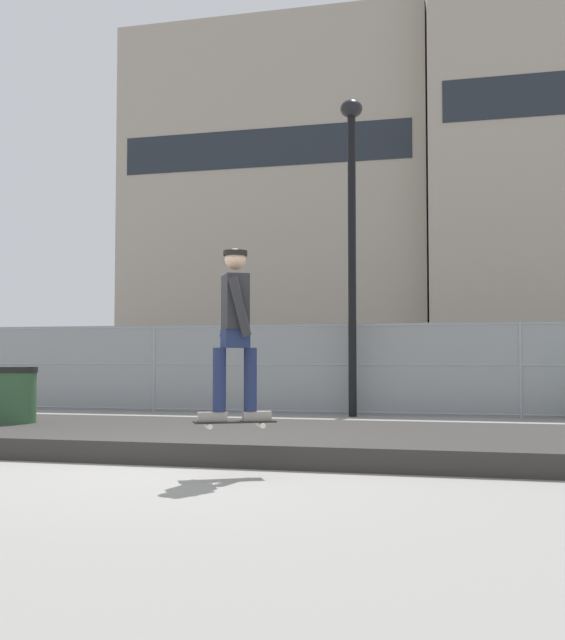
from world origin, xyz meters
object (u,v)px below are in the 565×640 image
object	(u,v)px
parked_car_near	(256,370)
parked_car_mid	(474,371)
skater	(235,323)
street_lamp	(352,216)
skateboard	(235,422)
trash_bin	(16,404)

from	to	relation	value
parked_car_near	parked_car_mid	bearing A→B (deg)	-0.86
skater	parked_car_mid	world-z (taller)	skater
street_lamp	parked_car_mid	distance (m)	5.56
skateboard	street_lamp	xyz separation A→B (m)	(-0.03, 7.81, 3.44)
skateboard	parked_car_mid	size ratio (longest dim) A/B	0.18
street_lamp	trash_bin	world-z (taller)	street_lamp
skater	parked_car_near	size ratio (longest dim) A/B	0.37
street_lamp	parked_car_near	bearing A→B (deg)	127.65
skater	parked_car_mid	size ratio (longest dim) A/B	0.38
parked_car_mid	skater	bearing A→B (deg)	-101.07
street_lamp	trash_bin	size ratio (longest dim) A/B	6.13
street_lamp	parked_car_mid	size ratio (longest dim) A/B	1.40
parked_car_near	parked_car_mid	size ratio (longest dim) A/B	1.01
skateboard	street_lamp	world-z (taller)	street_lamp
parked_car_near	parked_car_mid	distance (m)	5.46
street_lamp	parked_car_mid	xyz separation A→B (m)	(2.33, 3.96, -3.13)
skater	trash_bin	size ratio (longest dim) A/B	1.65
skateboard	skater	bearing A→B (deg)	-14.04
skater	skateboard	bearing A→B (deg)	165.96
parked_car_near	parked_car_mid	world-z (taller)	same
street_lamp	trash_bin	xyz separation A→B (m)	(-3.90, -5.48, -3.45)
street_lamp	parked_car_mid	world-z (taller)	street_lamp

